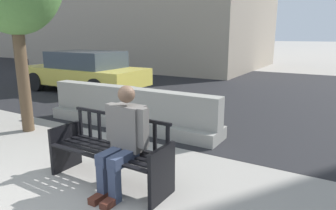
{
  "coord_description": "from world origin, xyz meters",
  "views": [
    {
      "loc": [
        2.75,
        -1.55,
        1.9
      ],
      "look_at": [
        0.24,
        2.65,
        0.75
      ],
      "focal_mm": 32.0,
      "sensor_mm": 36.0,
      "label": 1
    }
  ],
  "objects_px": {
    "seated_person": "(124,137)",
    "jersey_barrier_left": "(95,106)",
    "car_taxi_near": "(84,71)",
    "jersey_barrier_centre": "(172,118)",
    "street_bench": "(110,154)"
  },
  "relations": [
    {
      "from": "jersey_barrier_left",
      "to": "car_taxi_near",
      "type": "bearing_deg",
      "value": 139.25
    },
    {
      "from": "street_bench",
      "to": "seated_person",
      "type": "distance_m",
      "value": 0.41
    },
    {
      "from": "seated_person",
      "to": "jersey_barrier_centre",
      "type": "xyz_separation_m",
      "value": [
        -0.57,
        2.14,
        -0.35
      ]
    },
    {
      "from": "jersey_barrier_centre",
      "to": "car_taxi_near",
      "type": "distance_m",
      "value": 5.58
    },
    {
      "from": "seated_person",
      "to": "jersey_barrier_centre",
      "type": "bearing_deg",
      "value": 104.79
    },
    {
      "from": "seated_person",
      "to": "jersey_barrier_left",
      "type": "distance_m",
      "value": 3.36
    },
    {
      "from": "jersey_barrier_left",
      "to": "car_taxi_near",
      "type": "distance_m",
      "value": 3.92
    },
    {
      "from": "jersey_barrier_centre",
      "to": "jersey_barrier_left",
      "type": "distance_m",
      "value": 2.0
    },
    {
      "from": "jersey_barrier_centre",
      "to": "jersey_barrier_left",
      "type": "xyz_separation_m",
      "value": [
        -2.0,
        -0.01,
        0.0
      ]
    },
    {
      "from": "street_bench",
      "to": "jersey_barrier_centre",
      "type": "distance_m",
      "value": 2.1
    },
    {
      "from": "car_taxi_near",
      "to": "jersey_barrier_centre",
      "type": "bearing_deg",
      "value": -27.15
    },
    {
      "from": "street_bench",
      "to": "jersey_barrier_centre",
      "type": "height_order",
      "value": "street_bench"
    },
    {
      "from": "seated_person",
      "to": "car_taxi_near",
      "type": "xyz_separation_m",
      "value": [
        -5.52,
        4.69,
        0.0
      ]
    },
    {
      "from": "street_bench",
      "to": "jersey_barrier_centre",
      "type": "bearing_deg",
      "value": 97.64
    },
    {
      "from": "seated_person",
      "to": "jersey_barrier_left",
      "type": "relative_size",
      "value": 0.65
    }
  ]
}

